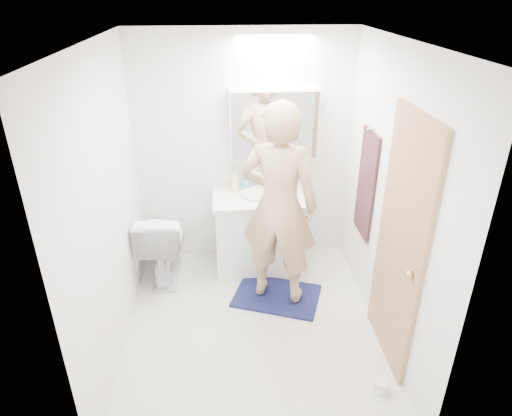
{
  "coord_description": "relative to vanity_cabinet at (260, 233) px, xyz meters",
  "views": [
    {
      "loc": [
        -0.21,
        -3.11,
        2.74
      ],
      "look_at": [
        0.05,
        0.25,
        1.05
      ],
      "focal_mm": 31.53,
      "sensor_mm": 36.0,
      "label": 1
    }
  ],
  "objects": [
    {
      "name": "floor",
      "position": [
        -0.14,
        -0.96,
        -0.39
      ],
      "size": [
        2.5,
        2.5,
        0.0
      ],
      "primitive_type": "plane",
      "color": "silver",
      "rests_on": "ground"
    },
    {
      "name": "ceiling",
      "position": [
        -0.14,
        -0.96,
        2.01
      ],
      "size": [
        2.5,
        2.5,
        0.0
      ],
      "primitive_type": "plane",
      "rotation": [
        3.14,
        0.0,
        0.0
      ],
      "color": "white",
      "rests_on": "floor"
    },
    {
      "name": "wall_back",
      "position": [
        -0.14,
        0.29,
        0.81
      ],
      "size": [
        2.5,
        0.0,
        2.5
      ],
      "primitive_type": "plane",
      "rotation": [
        1.57,
        0.0,
        0.0
      ],
      "color": "white",
      "rests_on": "floor"
    },
    {
      "name": "wall_front",
      "position": [
        -0.14,
        -2.21,
        0.81
      ],
      "size": [
        2.5,
        0.0,
        2.5
      ],
      "primitive_type": "plane",
      "rotation": [
        -1.57,
        0.0,
        0.0
      ],
      "color": "white",
      "rests_on": "floor"
    },
    {
      "name": "wall_left",
      "position": [
        -1.24,
        -0.96,
        0.81
      ],
      "size": [
        0.0,
        2.5,
        2.5
      ],
      "primitive_type": "plane",
      "rotation": [
        1.57,
        0.0,
        1.57
      ],
      "color": "white",
      "rests_on": "floor"
    },
    {
      "name": "wall_right",
      "position": [
        0.96,
        -0.96,
        0.81
      ],
      "size": [
        0.0,
        2.5,
        2.5
      ],
      "primitive_type": "plane",
      "rotation": [
        1.57,
        0.0,
        -1.57
      ],
      "color": "white",
      "rests_on": "floor"
    },
    {
      "name": "vanity_cabinet",
      "position": [
        0.0,
        0.0,
        0.0
      ],
      "size": [
        0.9,
        0.55,
        0.78
      ],
      "primitive_type": "cube",
      "color": "white",
      "rests_on": "floor"
    },
    {
      "name": "countertop",
      "position": [
        0.0,
        -0.0,
        0.41
      ],
      "size": [
        0.95,
        0.58,
        0.04
      ],
      "primitive_type": "cube",
      "color": "silver",
      "rests_on": "vanity_cabinet"
    },
    {
      "name": "sink_basin",
      "position": [
        0.0,
        0.03,
        0.45
      ],
      "size": [
        0.36,
        0.36,
        0.03
      ],
      "primitive_type": "cylinder",
      "color": "silver",
      "rests_on": "countertop"
    },
    {
      "name": "faucet",
      "position": [
        -0.0,
        0.22,
        0.51
      ],
      "size": [
        0.02,
        0.02,
        0.16
      ],
      "primitive_type": "cylinder",
      "color": "silver",
      "rests_on": "countertop"
    },
    {
      "name": "medicine_cabinet",
      "position": [
        0.16,
        0.21,
        1.11
      ],
      "size": [
        0.88,
        0.14,
        0.7
      ],
      "primitive_type": "cube",
      "color": "white",
      "rests_on": "wall_back"
    },
    {
      "name": "mirror_panel",
      "position": [
        0.16,
        0.13,
        1.11
      ],
      "size": [
        0.84,
        0.01,
        0.66
      ],
      "primitive_type": "cube",
      "color": "silver",
      "rests_on": "medicine_cabinet"
    },
    {
      "name": "toilet",
      "position": [
        -0.99,
        -0.11,
        -0.0
      ],
      "size": [
        0.45,
        0.77,
        0.78
      ],
      "primitive_type": "imported",
      "rotation": [
        0.0,
        0.0,
        3.12
      ],
      "color": "white",
      "rests_on": "floor"
    },
    {
      "name": "bath_rug",
      "position": [
        0.12,
        -0.57,
        -0.38
      ],
      "size": [
        0.94,
        0.79,
        0.02
      ],
      "primitive_type": "cube",
      "rotation": [
        0.0,
        0.0,
        -0.35
      ],
      "color": "#161846",
      "rests_on": "floor"
    },
    {
      "name": "person",
      "position": [
        0.12,
        -0.57,
        0.6
      ],
      "size": [
        0.8,
        0.66,
        1.88
      ],
      "primitive_type": "imported",
      "rotation": [
        0.0,
        0.0,
        2.8
      ],
      "color": "tan",
      "rests_on": "bath_rug"
    },
    {
      "name": "door",
      "position": [
        0.94,
        -1.31,
        0.61
      ],
      "size": [
        0.04,
        0.8,
        2.0
      ],
      "primitive_type": "cube",
      "color": "tan",
      "rests_on": "wall_right"
    },
    {
      "name": "door_knob",
      "position": [
        0.9,
        -1.61,
        0.56
      ],
      "size": [
        0.06,
        0.06,
        0.06
      ],
      "primitive_type": "sphere",
      "color": "gold",
      "rests_on": "door"
    },
    {
      "name": "towel",
      "position": [
        0.93,
        -0.41,
        0.71
      ],
      "size": [
        0.02,
        0.42,
        1.0
      ],
      "primitive_type": "cube",
      "color": "#101E32",
      "rests_on": "wall_right"
    },
    {
      "name": "towel_hook",
      "position": [
        0.92,
        -0.41,
        1.23
      ],
      "size": [
        0.07,
        0.02,
        0.02
      ],
      "primitive_type": "cylinder",
      "rotation": [
        0.0,
        1.57,
        0.0
      ],
      "color": "silver",
      "rests_on": "wall_right"
    },
    {
      "name": "soap_bottle_a",
      "position": [
        -0.24,
        0.15,
        0.53
      ],
      "size": [
        0.1,
        0.1,
        0.2
      ],
      "primitive_type": "imported",
      "rotation": [
        0.0,
        0.0,
        0.27
      ],
      "color": "#F1ED9C",
      "rests_on": "countertop"
    },
    {
      "name": "soap_bottle_b",
      "position": [
        -0.13,
        0.18,
        0.51
      ],
      "size": [
        0.09,
        0.09,
        0.17
      ],
      "primitive_type": "imported",
      "rotation": [
        0.0,
        0.0,
        -0.3
      ],
      "color": "#5A9DC2",
      "rests_on": "countertop"
    },
    {
      "name": "toothbrush_cup",
      "position": [
        0.27,
        0.16,
        0.48
      ],
      "size": [
        0.11,
        0.11,
        0.1
      ],
      "primitive_type": "imported",
      "rotation": [
        0.0,
        0.0,
        0.05
      ],
      "color": "#4455CE",
      "rests_on": "countertop"
    },
    {
      "name": "toilet_paper_roll",
      "position": [
        0.76,
        -1.76,
        -0.34
      ],
      "size": [
        0.11,
        0.11,
        0.1
      ],
      "primitive_type": "cylinder",
      "color": "silver",
      "rests_on": "floor"
    }
  ]
}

